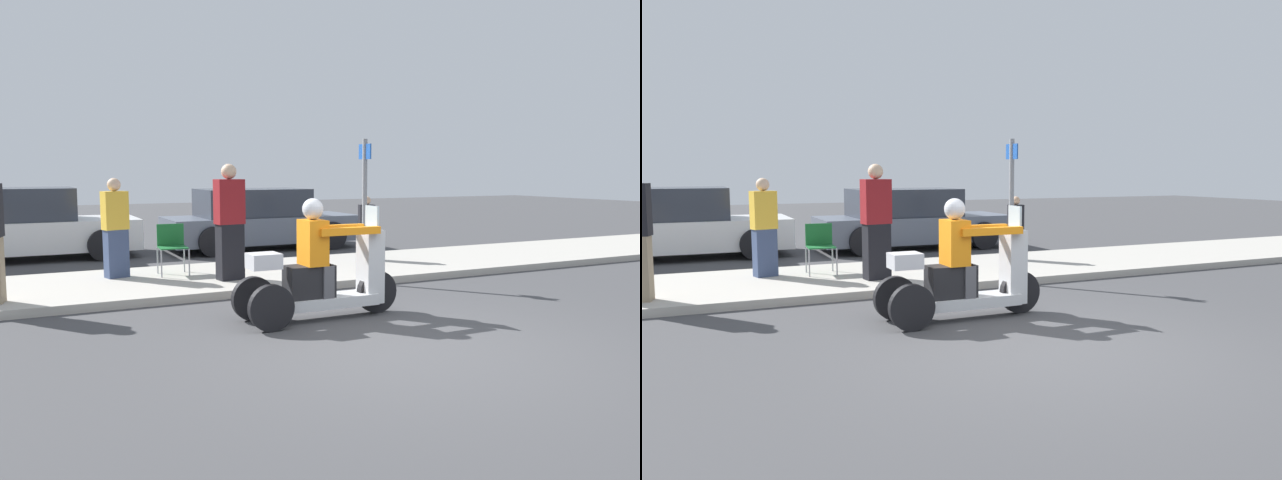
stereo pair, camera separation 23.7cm
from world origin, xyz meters
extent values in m
plane|color=#424244|center=(0.00, 0.00, 0.00)|extent=(60.00, 60.00, 0.00)
cube|color=#B2ADA3|center=(0.00, 4.60, 0.06)|extent=(28.00, 2.80, 0.12)
cylinder|color=black|center=(0.53, 1.56, 0.27)|extent=(0.54, 0.10, 0.54)
cylinder|color=black|center=(-1.04, 1.27, 0.27)|extent=(0.54, 0.10, 0.54)
cylinder|color=black|center=(-1.04, 1.85, 0.27)|extent=(0.54, 0.10, 0.54)
cube|color=silver|center=(-0.28, 1.56, 0.22)|extent=(1.47, 0.41, 0.14)
cube|color=black|center=(-0.43, 1.56, 0.48)|extent=(0.59, 0.32, 0.40)
cube|color=silver|center=(0.43, 1.56, 0.61)|extent=(0.24, 0.32, 0.93)
cube|color=silver|center=(0.45, 1.56, 1.23)|extent=(0.03, 0.29, 0.30)
cube|color=silver|center=(-1.01, 1.56, 0.77)|extent=(0.36, 0.32, 0.18)
cube|color=orange|center=(-0.38, 1.56, 0.96)|extent=(0.26, 0.38, 0.55)
sphere|color=silver|center=(-0.38, 1.56, 1.36)|extent=(0.26, 0.26, 0.26)
cube|color=#515156|center=(-0.25, 1.44, 0.48)|extent=(0.14, 0.14, 0.40)
cube|color=#515156|center=(-0.25, 1.68, 0.48)|extent=(0.14, 0.14, 0.40)
cube|color=orange|center=(0.03, 1.36, 1.09)|extent=(0.81, 0.09, 0.09)
cube|color=orange|center=(0.03, 1.76, 1.09)|extent=(0.81, 0.09, 0.09)
cube|color=#38476B|center=(-2.16, 5.09, 0.50)|extent=(0.39, 0.30, 0.77)
cube|color=gold|center=(-2.16, 5.09, 1.19)|extent=(0.42, 0.31, 0.61)
sphere|color=beige|center=(-2.16, 5.09, 1.60)|extent=(0.21, 0.21, 0.21)
cube|color=#38476B|center=(2.43, 5.04, 0.41)|extent=(0.29, 0.23, 0.59)
cube|color=black|center=(2.43, 5.04, 0.94)|extent=(0.32, 0.23, 0.47)
sphere|color=tan|center=(2.43, 5.04, 1.25)|extent=(0.16, 0.16, 0.16)
cube|color=black|center=(-0.60, 4.09, 0.56)|extent=(0.41, 0.30, 0.87)
cube|color=maroon|center=(-0.60, 4.09, 1.34)|extent=(0.46, 0.30, 0.69)
sphere|color=beige|center=(-0.60, 4.09, 1.81)|extent=(0.24, 0.24, 0.24)
cylinder|color=#A5A8AD|center=(-1.53, 4.74, 0.34)|extent=(0.02, 0.02, 0.44)
cylinder|color=#A5A8AD|center=(-1.09, 4.71, 0.34)|extent=(0.02, 0.02, 0.44)
cylinder|color=#A5A8AD|center=(-1.50, 5.18, 0.34)|extent=(0.02, 0.02, 0.44)
cylinder|color=#A5A8AD|center=(-1.06, 5.15, 0.34)|extent=(0.02, 0.02, 0.44)
cube|color=#19662D|center=(-1.29, 4.94, 0.57)|extent=(0.47, 0.47, 0.02)
cube|color=#19662D|center=(-1.28, 5.16, 0.75)|extent=(0.44, 0.05, 0.38)
cube|color=silver|center=(-3.47, 8.94, 0.49)|extent=(4.56, 1.88, 0.63)
cube|color=#2D333D|center=(-3.70, 8.94, 1.14)|extent=(2.51, 1.69, 0.66)
cylinder|color=black|center=(-1.99, 8.00, 0.32)|extent=(0.64, 0.22, 0.64)
cylinder|color=black|center=(-1.99, 9.88, 0.32)|extent=(0.64, 0.22, 0.64)
cube|color=slate|center=(1.59, 8.44, 0.47)|extent=(4.40, 1.73, 0.59)
cube|color=#2D333D|center=(1.37, 8.44, 1.09)|extent=(2.42, 1.56, 0.63)
cylinder|color=black|center=(3.02, 7.57, 0.32)|extent=(0.64, 0.22, 0.64)
cylinder|color=black|center=(3.02, 9.30, 0.32)|extent=(0.64, 0.22, 0.64)
cylinder|color=black|center=(0.16, 7.57, 0.32)|extent=(0.64, 0.22, 0.64)
cylinder|color=black|center=(0.16, 9.30, 0.32)|extent=(0.64, 0.22, 0.64)
cylinder|color=gray|center=(1.45, 3.45, 1.22)|extent=(0.08, 0.08, 2.20)
cube|color=#1E51AD|center=(1.45, 3.45, 2.12)|extent=(0.02, 0.36, 0.24)
camera|label=1|loc=(-3.62, -5.18, 1.82)|focal=35.00mm
camera|label=2|loc=(-3.41, -5.28, 1.82)|focal=35.00mm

